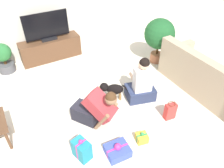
% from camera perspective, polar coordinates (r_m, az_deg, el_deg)
% --- Properties ---
extents(ground_plane, '(16.00, 16.00, 0.00)m').
position_cam_1_polar(ground_plane, '(3.83, -6.53, -9.89)').
color(ground_plane, beige).
extents(wall_back, '(8.40, 0.06, 2.60)m').
position_cam_1_polar(wall_back, '(5.36, -19.97, 19.33)').
color(wall_back, beige).
rests_on(wall_back, ground_plane).
extents(sofa_right, '(0.85, 1.83, 0.83)m').
position_cam_1_polar(sofa_right, '(4.68, 22.80, 1.94)').
color(sofa_right, tan).
rests_on(sofa_right, ground_plane).
extents(tv_console, '(1.41, 0.39, 0.51)m').
position_cam_1_polar(tv_console, '(5.53, -15.68, 8.80)').
color(tv_console, brown).
rests_on(tv_console, ground_plane).
extents(tv, '(1.01, 0.20, 0.64)m').
position_cam_1_polar(tv, '(5.31, -16.67, 13.86)').
color(tv, black).
rests_on(tv, tv_console).
extents(potted_plant_back_left, '(0.39, 0.39, 0.67)m').
position_cam_1_polar(potted_plant_back_left, '(5.34, -26.53, 6.33)').
color(potted_plant_back_left, '#4C4C51').
rests_on(potted_plant_back_left, ground_plane).
extents(potted_plant_corner_right, '(0.69, 0.69, 1.06)m').
position_cam_1_polar(potted_plant_corner_right, '(5.12, 12.26, 12.35)').
color(potted_plant_corner_right, '#A36042').
rests_on(potted_plant_corner_right, ground_plane).
extents(person_kneeling, '(0.68, 0.81, 0.78)m').
position_cam_1_polar(person_kneeling, '(3.57, -4.38, -6.36)').
color(person_kneeling, '#23232D').
rests_on(person_kneeling, ground_plane).
extents(person_sitting, '(0.61, 0.57, 0.92)m').
position_cam_1_polar(person_sitting, '(4.08, 7.68, -0.08)').
color(person_sitting, '#283351').
rests_on(person_sitting, ground_plane).
extents(dog, '(0.49, 0.34, 0.35)m').
position_cam_1_polar(dog, '(4.11, -0.08, -1.28)').
color(dog, black).
rests_on(dog, ground_plane).
extents(gift_box_a, '(0.20, 0.20, 0.19)m').
position_cam_1_polar(gift_box_a, '(3.53, 7.78, -13.73)').
color(gift_box_a, yellow).
rests_on(gift_box_a, ground_plane).
extents(gift_box_b, '(0.36, 0.32, 0.22)m').
position_cam_1_polar(gift_box_b, '(3.36, 1.46, -16.96)').
color(gift_box_b, '#3D51BC').
rests_on(gift_box_b, ground_plane).
extents(gift_box_c, '(0.24, 0.30, 0.37)m').
position_cam_1_polar(gift_box_c, '(3.29, -7.89, -16.59)').
color(gift_box_c, teal).
rests_on(gift_box_c, ground_plane).
extents(gift_bag_a, '(0.20, 0.14, 0.34)m').
position_cam_1_polar(gift_bag_a, '(3.89, 14.95, -6.87)').
color(gift_bag_a, red).
rests_on(gift_bag_a, ground_plane).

